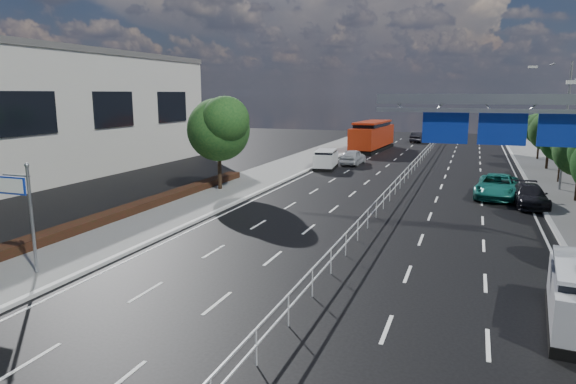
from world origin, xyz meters
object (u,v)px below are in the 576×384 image
(overhead_gantry, at_px, (521,123))
(red_bus, at_px, (372,135))
(near_car_silver, at_px, (353,157))
(near_car_dark, at_px, (418,137))
(parked_car_dark, at_px, (529,196))
(parked_car_teal, at_px, (497,186))
(toilet_sign, at_px, (21,199))
(white_minivan, at_px, (326,160))

(overhead_gantry, distance_m, red_bus, 40.46)
(near_car_silver, bearing_deg, overhead_gantry, 120.48)
(overhead_gantry, distance_m, near_car_dark, 51.72)
(overhead_gantry, xyz_separation_m, parked_car_dark, (1.56, 9.83, -4.94))
(red_bus, distance_m, parked_car_dark, 31.92)
(red_bus, height_order, near_car_dark, red_bus)
(overhead_gantry, height_order, parked_car_teal, overhead_gantry)
(toilet_sign, xyz_separation_m, parked_car_dark, (19.25, 19.89, -2.28))
(overhead_gantry, relative_size, near_car_dark, 2.38)
(parked_car_dark, bearing_deg, parked_car_teal, 125.35)
(white_minivan, bearing_deg, parked_car_teal, -38.60)
(near_car_dark, bearing_deg, red_bus, 76.46)
(white_minivan, relative_size, near_car_dark, 0.98)
(white_minivan, bearing_deg, near_car_silver, 59.08)
(white_minivan, height_order, red_bus, red_bus)
(toilet_sign, distance_m, near_car_dark, 61.28)
(near_car_dark, bearing_deg, near_car_silver, 86.92)
(overhead_gantry, bearing_deg, near_car_dark, 100.53)
(red_bus, bearing_deg, parked_car_dark, -58.20)
(near_car_dark, bearing_deg, overhead_gantry, 105.04)
(near_car_dark, distance_m, parked_car_dark, 42.24)
(near_car_silver, bearing_deg, parked_car_teal, 137.80)
(parked_car_teal, relative_size, parked_car_dark, 1.21)
(near_car_dark, bearing_deg, toilet_sign, 86.73)
(overhead_gantry, height_order, near_car_dark, overhead_gantry)
(toilet_sign, bearing_deg, overhead_gantry, 29.60)
(near_car_dark, height_order, parked_car_dark, near_car_dark)
(overhead_gantry, relative_size, near_car_silver, 2.32)
(overhead_gantry, height_order, near_car_silver, overhead_gantry)
(toilet_sign, distance_m, red_bus, 48.18)
(toilet_sign, xyz_separation_m, red_bus, (4.15, 47.99, -1.11))
(overhead_gantry, xyz_separation_m, red_bus, (-13.54, 37.93, -3.77))
(white_minivan, xyz_separation_m, near_car_silver, (1.69, 3.75, -0.11))
(overhead_gantry, distance_m, parked_car_dark, 11.12)
(red_bus, height_order, parked_car_dark, red_bus)
(toilet_sign, bearing_deg, red_bus, 85.05)
(near_car_silver, relative_size, parked_car_dark, 0.97)
(parked_car_teal, bearing_deg, near_car_silver, 140.60)
(near_car_silver, bearing_deg, near_car_dark, -94.71)
(parked_car_dark, bearing_deg, red_bus, 113.20)
(parked_car_dark, bearing_deg, white_minivan, 140.57)
(overhead_gantry, bearing_deg, parked_car_dark, 80.99)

